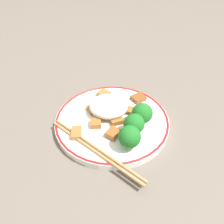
{
  "coord_description": "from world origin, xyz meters",
  "views": [
    {
      "loc": [
        0.07,
        -0.36,
        0.36
      ],
      "look_at": [
        0.0,
        0.0,
        0.04
      ],
      "focal_mm": 35.0,
      "sensor_mm": 36.0,
      "label": 1
    }
  ],
  "objects_px": {
    "broccoli_back_center": "(134,124)",
    "plate": "(112,120)",
    "broccoli_back_left": "(130,137)",
    "broccoli_back_right": "(142,114)",
    "chopsticks": "(95,149)"
  },
  "relations": [
    {
      "from": "broccoli_back_center",
      "to": "plate",
      "type": "bearing_deg",
      "value": 144.88
    },
    {
      "from": "plate",
      "to": "broccoli_back_center",
      "type": "distance_m",
      "value": 0.07
    },
    {
      "from": "broccoli_back_left",
      "to": "broccoli_back_right",
      "type": "bearing_deg",
      "value": 75.11
    },
    {
      "from": "plate",
      "to": "broccoli_back_center",
      "type": "height_order",
      "value": "broccoli_back_center"
    },
    {
      "from": "plate",
      "to": "chopsticks",
      "type": "relative_size",
      "value": 1.2
    },
    {
      "from": "plate",
      "to": "broccoli_back_right",
      "type": "relative_size",
      "value": 4.82
    },
    {
      "from": "broccoli_back_right",
      "to": "chopsticks",
      "type": "distance_m",
      "value": 0.13
    },
    {
      "from": "broccoli_back_right",
      "to": "chopsticks",
      "type": "bearing_deg",
      "value": -132.54
    },
    {
      "from": "plate",
      "to": "broccoli_back_left",
      "type": "xyz_separation_m",
      "value": [
        0.05,
        -0.08,
        0.03
      ]
    },
    {
      "from": "plate",
      "to": "chopsticks",
      "type": "bearing_deg",
      "value": -99.76
    },
    {
      "from": "plate",
      "to": "broccoli_back_left",
      "type": "height_order",
      "value": "broccoli_back_left"
    },
    {
      "from": "plate",
      "to": "broccoli_back_right",
      "type": "xyz_separation_m",
      "value": [
        0.07,
        -0.01,
        0.04
      ]
    },
    {
      "from": "broccoli_back_center",
      "to": "broccoli_back_right",
      "type": "relative_size",
      "value": 0.92
    },
    {
      "from": "broccoli_back_left",
      "to": "chopsticks",
      "type": "relative_size",
      "value": 0.23
    },
    {
      "from": "broccoli_back_center",
      "to": "chopsticks",
      "type": "distance_m",
      "value": 0.09
    }
  ]
}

